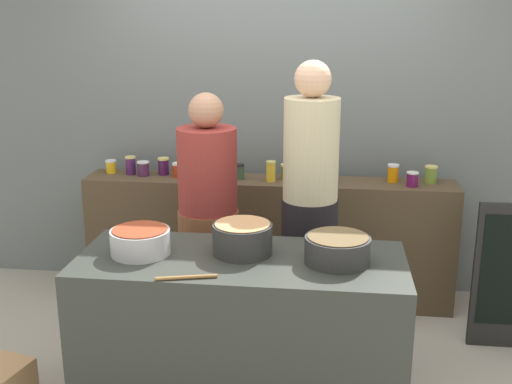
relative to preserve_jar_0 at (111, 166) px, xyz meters
name	(u,v)px	position (x,y,z in m)	size (l,w,h in m)	color
ground	(249,376)	(1.20, -1.16, -0.98)	(12.00, 12.00, 0.00)	#9E988C
storefront_wall	(274,95)	(1.20, 0.29, 0.52)	(4.80, 0.12, 3.00)	slate
display_shelf	(268,240)	(1.20, -0.06, -0.52)	(2.70, 0.36, 0.93)	#4C3C29
prep_table	(241,334)	(1.20, -1.46, -0.54)	(1.70, 0.70, 0.88)	#30342E
preserve_jar_0	(111,166)	(0.00, 0.00, 0.00)	(0.08, 0.08, 0.10)	gold
preserve_jar_1	(131,165)	(0.16, -0.02, 0.02)	(0.08, 0.08, 0.14)	#421B4E
preserve_jar_2	(143,169)	(0.27, -0.05, 0.00)	(0.09, 0.09, 0.11)	#482143
preserve_jar_3	(164,166)	(0.41, 0.00, 0.02)	(0.08, 0.08, 0.13)	#401444
preserve_jar_4	(178,170)	(0.53, -0.06, 0.00)	(0.08, 0.08, 0.11)	#A92A0D
preserve_jar_5	(199,169)	(0.69, -0.04, 0.01)	(0.09, 0.09, 0.12)	#A6320B
preserve_jar_6	(218,172)	(0.84, -0.11, 0.01)	(0.08, 0.08, 0.12)	#570F51
preserve_jar_7	(239,172)	(0.99, -0.06, 0.01)	(0.08, 0.08, 0.11)	#334C38
preserve_jar_8	(271,171)	(1.22, -0.10, 0.02)	(0.07, 0.07, 0.15)	yellow
preserve_jar_9	(287,172)	(1.33, -0.02, 0.01)	(0.09, 0.09, 0.11)	olive
preserve_jar_10	(307,169)	(1.48, 0.01, 0.02)	(0.07, 0.07, 0.14)	#215F27
preserve_jar_11	(327,176)	(1.62, -0.08, 0.00)	(0.09, 0.09, 0.10)	#1F4B38
preserve_jar_12	(393,173)	(2.09, -0.01, 0.02)	(0.08, 0.08, 0.13)	orange
preserve_jar_13	(412,179)	(2.22, -0.12, 0.00)	(0.08, 0.08, 0.10)	#5B1346
preserve_jar_14	(431,174)	(2.36, -0.01, 0.01)	(0.09, 0.09, 0.13)	olive
cooking_pot_left	(140,242)	(0.68, -1.46, -0.03)	(0.31, 0.31, 0.14)	#B7B7BC
cooking_pot_center	(242,238)	(1.20, -1.39, -0.02)	(0.31, 0.31, 0.16)	#2D2D2D
cooking_pot_right	(337,249)	(1.70, -1.46, -0.03)	(0.33, 0.33, 0.14)	#2D2D2D
wooden_spoon	(186,277)	(0.99, -1.76, -0.09)	(0.02, 0.02, 0.29)	#9E703D
cook_with_tongs	(209,232)	(0.88, -0.67, -0.25)	(0.39, 0.39, 1.63)	brown
cook_in_cap	(309,224)	(1.53, -0.77, -0.14)	(0.35, 0.35, 1.84)	black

